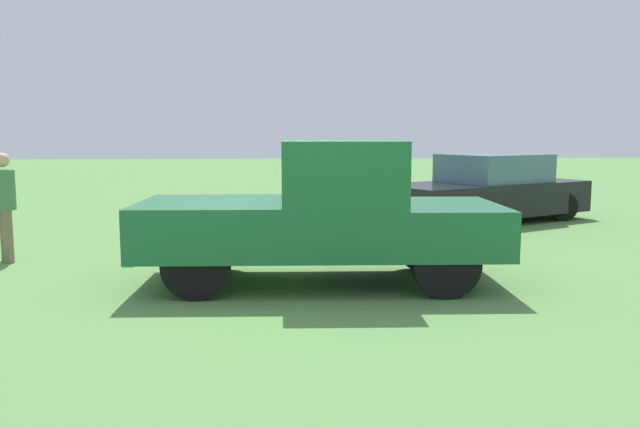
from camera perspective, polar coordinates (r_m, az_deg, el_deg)
ground_plane at (r=8.28m, az=-0.95°, el=-6.24°), size 80.00×80.00×0.00m
pickup_truck at (r=8.17m, az=0.81°, el=0.29°), size 4.61×2.03×1.82m
sedan_near at (r=14.41m, az=14.56°, el=1.93°), size 5.01×3.83×1.46m
person_bystander at (r=10.61m, az=-26.08°, el=0.98°), size 0.44×0.44×1.63m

